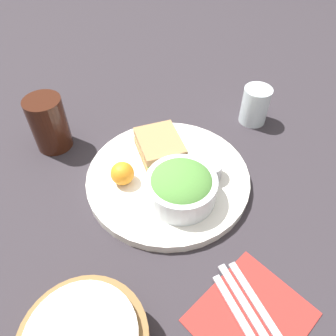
% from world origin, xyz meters
% --- Properties ---
extents(ground_plane, '(4.00, 4.00, 0.00)m').
position_xyz_m(ground_plane, '(0.00, 0.00, 0.00)').
color(ground_plane, '#2D282D').
extents(plate, '(0.34, 0.34, 0.02)m').
position_xyz_m(plate, '(0.00, 0.00, 0.01)').
color(plate, white).
rests_on(plate, ground_plane).
extents(sandwich, '(0.13, 0.12, 0.04)m').
position_xyz_m(sandwich, '(0.06, -0.03, 0.04)').
color(sandwich, '#A37A4C').
rests_on(sandwich, plate).
extents(salad_bowl, '(0.14, 0.14, 0.07)m').
position_xyz_m(salad_bowl, '(-0.06, 0.02, 0.05)').
color(salad_bowl, white).
rests_on(salad_bowl, plate).
extents(dressing_cup, '(0.05, 0.05, 0.04)m').
position_xyz_m(dressing_cup, '(-0.06, -0.06, 0.04)').
color(dressing_cup, '#99999E').
rests_on(dressing_cup, plate).
extents(orange_wedge, '(0.05, 0.05, 0.05)m').
position_xyz_m(orange_wedge, '(0.05, 0.08, 0.04)').
color(orange_wedge, orange).
rests_on(orange_wedge, plate).
extents(drink_glass, '(0.08, 0.08, 0.12)m').
position_xyz_m(drink_glass, '(0.26, 0.11, 0.06)').
color(drink_glass, '#38190F').
rests_on(drink_glass, ground_plane).
extents(napkin, '(0.15, 0.17, 0.00)m').
position_xyz_m(napkin, '(-0.29, 0.10, 0.00)').
color(napkin, '#B22823').
rests_on(napkin, ground_plane).
extents(fork, '(0.17, 0.07, 0.01)m').
position_xyz_m(fork, '(-0.29, 0.08, 0.01)').
color(fork, '#B2B2B7').
rests_on(fork, napkin).
extents(knife, '(0.17, 0.07, 0.01)m').
position_xyz_m(knife, '(-0.29, 0.10, 0.01)').
color(knife, '#B2B2B7').
rests_on(knife, napkin).
extents(spoon, '(0.15, 0.06, 0.01)m').
position_xyz_m(spoon, '(-0.28, 0.12, 0.01)').
color(spoon, '#B2B2B7').
rests_on(spoon, napkin).
extents(water_glass, '(0.07, 0.07, 0.09)m').
position_xyz_m(water_glass, '(-0.00, -0.29, 0.05)').
color(water_glass, silver).
rests_on(water_glass, ground_plane).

